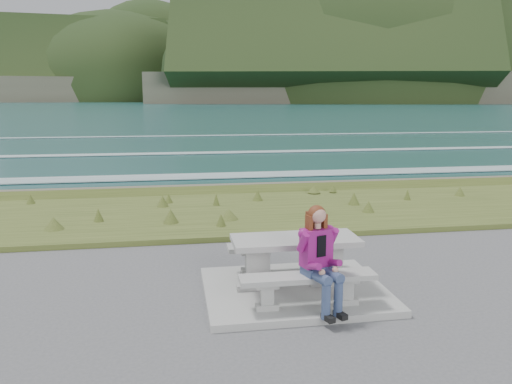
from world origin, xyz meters
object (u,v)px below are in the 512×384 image
(bench_seaward, at_px, (284,250))
(seated_woman, at_px, (322,273))
(bench_landward, at_px, (308,282))
(picnic_table, at_px, (295,249))

(bench_seaward, bearing_deg, seated_woman, -84.36)
(seated_woman, bearing_deg, bench_landward, 123.41)
(bench_seaward, relative_size, seated_woman, 1.32)
(picnic_table, distance_m, seated_woman, 0.84)
(picnic_table, height_order, bench_landward, picnic_table)
(picnic_table, height_order, seated_woman, seated_woman)
(bench_landward, xyz_separation_m, bench_seaward, (0.00, 1.40, 0.00))
(bench_seaward, bearing_deg, bench_landward, -90.00)
(picnic_table, relative_size, bench_seaward, 1.00)
(picnic_table, distance_m, bench_landward, 0.74)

